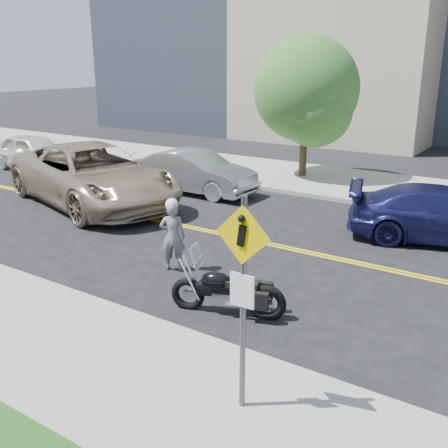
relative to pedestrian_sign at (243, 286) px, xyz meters
name	(u,v)px	position (x,y,z in m)	size (l,w,h in m)	color
ground_plane	(232,236)	(-4.20, 6.31, -1.96)	(120.00, 120.00, 0.00)	black
sidewalk_far	(336,182)	(-4.20, 13.81, -1.89)	(60.00, 5.00, 0.15)	#9E9B91
pedestrian_sign	(243,286)	(0.00, 0.00, 0.00)	(0.78, 0.08, 3.00)	#4C4C51
motorcyclist	(173,235)	(-4.07, 3.57, -1.10)	(0.71, 0.63, 1.72)	silver
motorcycle	(228,281)	(-1.81, 2.43, -1.29)	(2.20, 0.67, 1.34)	black
suv	(93,175)	(-9.90, 6.59, -0.96)	(3.31, 7.19, 2.00)	tan
parked_car_white	(35,152)	(-16.25, 9.11, -1.19)	(1.83, 4.55, 1.55)	white
parked_car_silver	(195,172)	(-7.99, 9.72, -1.19)	(1.62, 4.66, 1.53)	#A1A3A9
parked_car_blue	(445,215)	(0.74, 9.13, -1.23)	(2.06, 5.07, 1.47)	#1B1C51
tree_far_a	(306,89)	(-5.71, 13.96, 1.59)	(4.10, 4.10, 5.61)	#382619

